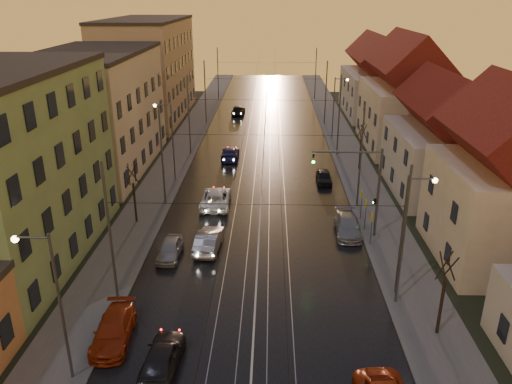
# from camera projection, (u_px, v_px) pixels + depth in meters

# --- Properties ---
(road) EXTENTS (16.00, 120.00, 0.04)m
(road) POSITION_uv_depth(u_px,v_px,m) (264.00, 152.00, 59.64)
(road) COLOR black
(road) RESTS_ON ground
(sidewalk_left) EXTENTS (4.00, 120.00, 0.15)m
(sidewalk_left) POSITION_uv_depth(u_px,v_px,m) (180.00, 151.00, 59.90)
(sidewalk_left) COLOR #4C4C4C
(sidewalk_left) RESTS_ON ground
(sidewalk_right) EXTENTS (4.00, 120.00, 0.15)m
(sidewalk_right) POSITION_uv_depth(u_px,v_px,m) (347.00, 153.00, 59.34)
(sidewalk_right) COLOR #4C4C4C
(sidewalk_right) RESTS_ON ground
(tram_rail_0) EXTENTS (0.06, 120.00, 0.03)m
(tram_rail_0) POSITION_uv_depth(u_px,v_px,m) (245.00, 152.00, 59.69)
(tram_rail_0) COLOR gray
(tram_rail_0) RESTS_ON road
(tram_rail_1) EXTENTS (0.06, 120.00, 0.03)m
(tram_rail_1) POSITION_uv_depth(u_px,v_px,m) (257.00, 152.00, 59.65)
(tram_rail_1) COLOR gray
(tram_rail_1) RESTS_ON road
(tram_rail_2) EXTENTS (0.06, 120.00, 0.03)m
(tram_rail_2) POSITION_uv_depth(u_px,v_px,m) (270.00, 152.00, 59.61)
(tram_rail_2) COLOR gray
(tram_rail_2) RESTS_ON road
(tram_rail_3) EXTENTS (0.06, 120.00, 0.03)m
(tram_rail_3) POSITION_uv_depth(u_px,v_px,m) (282.00, 152.00, 59.57)
(tram_rail_3) COLOR gray
(tram_rail_3) RESTS_ON road
(apartment_left_2) EXTENTS (10.00, 20.00, 12.00)m
(apartment_left_2) POSITION_uv_depth(u_px,v_px,m) (97.00, 113.00, 52.35)
(apartment_left_2) COLOR beige
(apartment_left_2) RESTS_ON ground
(apartment_left_3) EXTENTS (10.00, 24.00, 14.00)m
(apartment_left_3) POSITION_uv_depth(u_px,v_px,m) (148.00, 71.00, 74.26)
(apartment_left_3) COLOR tan
(apartment_left_3) RESTS_ON ground
(house_right_1) EXTENTS (8.67, 10.20, 10.80)m
(house_right_1) POSITION_uv_depth(u_px,v_px,m) (507.00, 187.00, 33.95)
(house_right_1) COLOR beige
(house_right_1) RESTS_ON ground
(house_right_2) EXTENTS (9.18, 12.24, 9.20)m
(house_right_2) POSITION_uv_depth(u_px,v_px,m) (444.00, 144.00, 46.31)
(house_right_2) COLOR beige
(house_right_2) RESTS_ON ground
(house_right_3) EXTENTS (9.18, 14.28, 11.50)m
(house_right_3) POSITION_uv_depth(u_px,v_px,m) (406.00, 100.00, 59.81)
(house_right_3) COLOR beige
(house_right_3) RESTS_ON ground
(house_right_4) EXTENTS (9.18, 16.32, 10.00)m
(house_right_4) POSITION_uv_depth(u_px,v_px,m) (376.00, 82.00, 76.80)
(house_right_4) COLOR beige
(house_right_4) RESTS_ON ground
(catenary_pole_l_1) EXTENTS (0.16, 0.16, 9.00)m
(catenary_pole_l_1) POSITION_uv_depth(u_px,v_px,m) (110.00, 234.00, 29.45)
(catenary_pole_l_1) COLOR #595B60
(catenary_pole_l_1) RESTS_ON ground
(catenary_pole_r_1) EXTENTS (0.16, 0.16, 9.00)m
(catenary_pole_r_1) POSITION_uv_depth(u_px,v_px,m) (403.00, 238.00, 28.96)
(catenary_pole_r_1) COLOR #595B60
(catenary_pole_r_1) RESTS_ON ground
(catenary_pole_l_2) EXTENTS (0.16, 0.16, 9.00)m
(catenary_pole_l_2) POSITION_uv_depth(u_px,v_px,m) (162.00, 156.00, 43.37)
(catenary_pole_l_2) COLOR #595B60
(catenary_pole_l_2) RESTS_ON ground
(catenary_pole_r_2) EXTENTS (0.16, 0.16, 9.00)m
(catenary_pole_r_2) POSITION_uv_depth(u_px,v_px,m) (361.00, 158.00, 42.89)
(catenary_pole_r_2) COLOR #595B60
(catenary_pole_r_2) RESTS_ON ground
(catenary_pole_l_3) EXTENTS (0.16, 0.16, 9.00)m
(catenary_pole_l_3) POSITION_uv_depth(u_px,v_px,m) (189.00, 117.00, 57.30)
(catenary_pole_l_3) COLOR #595B60
(catenary_pole_l_3) RESTS_ON ground
(catenary_pole_r_3) EXTENTS (0.16, 0.16, 9.00)m
(catenary_pole_r_3) POSITION_uv_depth(u_px,v_px,m) (339.00, 118.00, 56.81)
(catenary_pole_r_3) COLOR #595B60
(catenary_pole_r_3) RESTS_ON ground
(catenary_pole_l_4) EXTENTS (0.16, 0.16, 9.00)m
(catenary_pole_l_4) POSITION_uv_depth(u_px,v_px,m) (205.00, 93.00, 71.22)
(catenary_pole_l_4) COLOR #595B60
(catenary_pole_l_4) RESTS_ON ground
(catenary_pole_r_4) EXTENTS (0.16, 0.16, 9.00)m
(catenary_pole_r_4) POSITION_uv_depth(u_px,v_px,m) (326.00, 93.00, 70.74)
(catenary_pole_r_4) COLOR #595B60
(catenary_pole_r_4) RESTS_ON ground
(catenary_pole_l_5) EXTENTS (0.16, 0.16, 9.00)m
(catenary_pole_l_5) POSITION_uv_depth(u_px,v_px,m) (218.00, 74.00, 87.93)
(catenary_pole_l_5) COLOR #595B60
(catenary_pole_l_5) RESTS_ON ground
(catenary_pole_r_5) EXTENTS (0.16, 0.16, 9.00)m
(catenary_pole_r_5) POSITION_uv_depth(u_px,v_px,m) (316.00, 74.00, 87.45)
(catenary_pole_r_5) COLOR #595B60
(catenary_pole_r_5) RESTS_ON ground
(street_lamp_0) EXTENTS (1.75, 0.32, 8.00)m
(street_lamp_0) POSITION_uv_depth(u_px,v_px,m) (52.00, 294.00, 22.82)
(street_lamp_0) COLOR #595B60
(street_lamp_0) RESTS_ON ground
(street_lamp_1) EXTENTS (1.75, 0.32, 8.00)m
(street_lamp_1) POSITION_uv_depth(u_px,v_px,m) (408.00, 224.00, 29.73)
(street_lamp_1) COLOR #595B60
(street_lamp_1) RESTS_ON ground
(street_lamp_2) EXTENTS (1.75, 0.32, 8.00)m
(street_lamp_2) POSITION_uv_depth(u_px,v_px,m) (169.00, 134.00, 48.81)
(street_lamp_2) COLOR #595B60
(street_lamp_2) RESTS_ON ground
(street_lamp_3) EXTENTS (1.75, 0.32, 8.00)m
(street_lamp_3) POSITION_uv_depth(u_px,v_px,m) (336.00, 102.00, 63.15)
(street_lamp_3) COLOR #595B60
(street_lamp_3) RESTS_ON ground
(traffic_light_mast) EXTENTS (5.30, 0.32, 7.20)m
(traffic_light_mast) POSITION_uv_depth(u_px,v_px,m) (366.00, 182.00, 37.30)
(traffic_light_mast) COLOR #595B60
(traffic_light_mast) RESTS_ON ground
(bare_tree_0) EXTENTS (1.09, 1.09, 5.11)m
(bare_tree_0) POSITION_uv_depth(u_px,v_px,m) (134.00, 195.00, 40.45)
(bare_tree_0) COLOR black
(bare_tree_0) RESTS_ON ground
(bare_tree_1) EXTENTS (1.09, 1.09, 5.11)m
(bare_tree_1) POSITION_uv_depth(u_px,v_px,m) (442.00, 297.00, 26.88)
(bare_tree_1) COLOR black
(bare_tree_1) RESTS_ON ground
(bare_tree_2) EXTENTS (1.09, 1.09, 5.11)m
(bare_tree_2) POSITION_uv_depth(u_px,v_px,m) (361.00, 148.00, 52.87)
(bare_tree_2) COLOR black
(bare_tree_2) RESTS_ON ground
(driving_car_0) EXTENTS (1.94, 4.36, 1.46)m
(driving_car_0) POSITION_uv_depth(u_px,v_px,m) (162.00, 356.00, 25.07)
(driving_car_0) COLOR black
(driving_car_0) RESTS_ON ground
(driving_car_1) EXTENTS (1.93, 4.68, 1.51)m
(driving_car_1) POSITION_uv_depth(u_px,v_px,m) (209.00, 240.00, 36.83)
(driving_car_1) COLOR gray
(driving_car_1) RESTS_ON ground
(driving_car_2) EXTENTS (2.60, 5.49, 1.51)m
(driving_car_2) POSITION_uv_depth(u_px,v_px,m) (216.00, 198.00, 44.39)
(driving_car_2) COLOR white
(driving_car_2) RESTS_ON ground
(driving_car_3) EXTENTS (2.00, 4.82, 1.39)m
(driving_car_3) POSITION_uv_depth(u_px,v_px,m) (230.00, 153.00, 56.95)
(driving_car_3) COLOR #1A1C50
(driving_car_3) RESTS_ON ground
(driving_car_4) EXTENTS (2.13, 4.56, 1.51)m
(driving_car_4) POSITION_uv_depth(u_px,v_px,m) (238.00, 110.00, 77.82)
(driving_car_4) COLOR black
(driving_car_4) RESTS_ON ground
(parked_left_2) EXTENTS (2.18, 4.76, 1.35)m
(parked_left_2) POSITION_uv_depth(u_px,v_px,m) (114.00, 330.00, 27.09)
(parked_left_2) COLOR #9F2E0F
(parked_left_2) RESTS_ON ground
(parked_left_3) EXTENTS (1.61, 3.83, 1.30)m
(parked_left_3) POSITION_uv_depth(u_px,v_px,m) (170.00, 249.00, 35.80)
(parked_left_3) COLOR #A6A7AC
(parked_left_3) RESTS_ON ground
(parked_right_1) EXTENTS (2.08, 4.79, 1.37)m
(parked_right_1) POSITION_uv_depth(u_px,v_px,m) (348.00, 226.00, 39.23)
(parked_right_1) COLOR #999A9F
(parked_right_1) RESTS_ON ground
(parked_right_2) EXTENTS (1.51, 3.69, 1.25)m
(parked_right_2) POSITION_uv_depth(u_px,v_px,m) (324.00, 177.00, 49.79)
(parked_right_2) COLOR black
(parked_right_2) RESTS_ON ground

